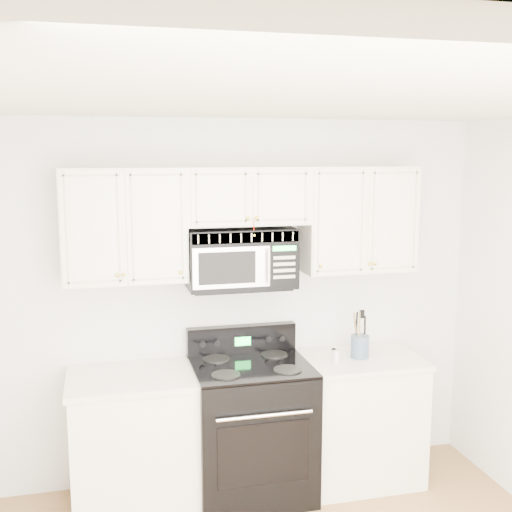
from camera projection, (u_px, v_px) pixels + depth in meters
name	position (u px, v px, depth m)	size (l,w,h in m)	color
room	(324.00, 386.00, 2.96)	(3.51, 3.51, 2.61)	olive
base_cabinet_left	(135.00, 445.00, 4.29)	(0.86, 0.65, 0.92)	beige
base_cabinet_right	(358.00, 422.00, 4.67)	(0.86, 0.65, 0.92)	beige
range	(251.00, 427.00, 4.45)	(0.80, 0.72, 1.13)	black
upper_cabinets	(246.00, 216.00, 4.38)	(2.44, 0.37, 0.75)	beige
microwave	(240.00, 258.00, 4.39)	(0.74, 0.42, 0.41)	black
utensil_crock	(360.00, 345.00, 4.56)	(0.13, 0.13, 0.35)	#445C74
shaker_salt	(334.00, 354.00, 4.47)	(0.04, 0.04, 0.10)	silver
shaker_pepper	(336.00, 355.00, 4.45)	(0.05, 0.05, 0.11)	silver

